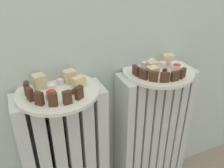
# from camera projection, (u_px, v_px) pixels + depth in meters

# --- Properties ---
(radiator_left) EXTENTS (0.32, 0.12, 0.65)m
(radiator_left) POSITION_uv_depth(u_px,v_px,m) (67.00, 165.00, 0.94)
(radiator_left) COLOR silver
(radiator_left) RESTS_ON ground_plane
(radiator_right) EXTENTS (0.32, 0.12, 0.65)m
(radiator_right) POSITION_uv_depth(u_px,v_px,m) (151.00, 138.00, 1.08)
(radiator_right) COLOR silver
(radiator_right) RESTS_ON ground_plane
(plate_left) EXTENTS (0.27, 0.27, 0.01)m
(plate_left) POSITION_uv_depth(u_px,v_px,m) (58.00, 92.00, 0.78)
(plate_left) COLOR silver
(plate_left) RESTS_ON radiator_left
(plate_right) EXTENTS (0.27, 0.27, 0.01)m
(plate_right) POSITION_uv_depth(u_px,v_px,m) (158.00, 71.00, 0.92)
(plate_right) COLOR silver
(plate_right) RESTS_ON radiator_right
(dark_cake_slice_left_0) EXTENTS (0.02, 0.03, 0.04)m
(dark_cake_slice_left_0) POSITION_uv_depth(u_px,v_px,m) (27.00, 88.00, 0.75)
(dark_cake_slice_left_0) COLOR #472B19
(dark_cake_slice_left_0) RESTS_ON plate_left
(dark_cake_slice_left_1) EXTENTS (0.02, 0.03, 0.04)m
(dark_cake_slice_left_1) POSITION_uv_depth(u_px,v_px,m) (30.00, 94.00, 0.72)
(dark_cake_slice_left_1) COLOR #472B19
(dark_cake_slice_left_1) RESTS_ON plate_left
(dark_cake_slice_left_2) EXTENTS (0.03, 0.03, 0.04)m
(dark_cake_slice_left_2) POSITION_uv_depth(u_px,v_px,m) (39.00, 99.00, 0.69)
(dark_cake_slice_left_2) COLOR #472B19
(dark_cake_slice_left_2) RESTS_ON plate_left
(dark_cake_slice_left_3) EXTENTS (0.03, 0.02, 0.04)m
(dark_cake_slice_left_3) POSITION_uv_depth(u_px,v_px,m) (53.00, 100.00, 0.69)
(dark_cake_slice_left_3) COLOR #472B19
(dark_cake_slice_left_3) RESTS_ON plate_left
(dark_cake_slice_left_4) EXTENTS (0.03, 0.02, 0.04)m
(dark_cake_slice_left_4) POSITION_uv_depth(u_px,v_px,m) (67.00, 98.00, 0.70)
(dark_cake_slice_left_4) COLOR #472B19
(dark_cake_slice_left_4) RESTS_ON plate_left
(dark_cake_slice_left_5) EXTENTS (0.03, 0.03, 0.04)m
(dark_cake_slice_left_5) POSITION_uv_depth(u_px,v_px,m) (79.00, 93.00, 0.72)
(dark_cake_slice_left_5) COLOR #472B19
(dark_cake_slice_left_5) RESTS_ON plate_left
(marble_cake_slice_left_0) EXTENTS (0.05, 0.04, 0.04)m
(marble_cake_slice_left_0) POSITION_uv_depth(u_px,v_px,m) (79.00, 82.00, 0.79)
(marble_cake_slice_left_0) COLOR beige
(marble_cake_slice_left_0) RESTS_ON plate_left
(marble_cake_slice_left_1) EXTENTS (0.05, 0.04, 0.04)m
(marble_cake_slice_left_1) POSITION_uv_depth(u_px,v_px,m) (70.00, 76.00, 0.82)
(marble_cake_slice_left_1) COLOR beige
(marble_cake_slice_left_1) RESTS_ON plate_left
(marble_cake_slice_left_2) EXTENTS (0.04, 0.05, 0.05)m
(marble_cake_slice_left_2) POSITION_uv_depth(u_px,v_px,m) (39.00, 81.00, 0.78)
(marble_cake_slice_left_2) COLOR beige
(marble_cake_slice_left_2) RESTS_ON plate_left
(turkish_delight_left_0) EXTENTS (0.03, 0.03, 0.02)m
(turkish_delight_left_0) POSITION_uv_depth(u_px,v_px,m) (52.00, 87.00, 0.78)
(turkish_delight_left_0) COLOR white
(turkish_delight_left_0) RESTS_ON plate_left
(turkish_delight_left_1) EXTENTS (0.03, 0.03, 0.02)m
(turkish_delight_left_1) POSITION_uv_depth(u_px,v_px,m) (60.00, 82.00, 0.81)
(turkish_delight_left_1) COLOR white
(turkish_delight_left_1) RESTS_ON plate_left
(medjool_date_left_0) EXTENTS (0.03, 0.03, 0.01)m
(medjool_date_left_0) POSITION_uv_depth(u_px,v_px,m) (73.00, 91.00, 0.76)
(medjool_date_left_0) COLOR #3D1E0F
(medjool_date_left_0) RESTS_ON plate_left
(medjool_date_left_1) EXTENTS (0.02, 0.03, 0.01)m
(medjool_date_left_1) POSITION_uv_depth(u_px,v_px,m) (47.00, 78.00, 0.84)
(medjool_date_left_1) COLOR #3D1E0F
(medjool_date_left_1) RESTS_ON plate_left
(jam_bowl_left) EXTENTS (0.04, 0.04, 0.02)m
(jam_bowl_left) POSITION_uv_depth(u_px,v_px,m) (51.00, 94.00, 0.73)
(jam_bowl_left) COLOR white
(jam_bowl_left) RESTS_ON plate_left
(dark_cake_slice_right_0) EXTENTS (0.01, 0.03, 0.04)m
(dark_cake_slice_right_0) POSITION_uv_depth(u_px,v_px,m) (136.00, 71.00, 0.87)
(dark_cake_slice_right_0) COLOR #472B19
(dark_cake_slice_right_0) RESTS_ON plate_right
(dark_cake_slice_right_1) EXTENTS (0.03, 0.03, 0.04)m
(dark_cake_slice_right_1) POSITION_uv_depth(u_px,v_px,m) (143.00, 74.00, 0.84)
(dark_cake_slice_right_1) COLOR #472B19
(dark_cake_slice_right_1) RESTS_ON plate_right
(dark_cake_slice_right_2) EXTENTS (0.03, 0.03, 0.04)m
(dark_cake_slice_right_2) POSITION_uv_depth(u_px,v_px,m) (154.00, 77.00, 0.83)
(dark_cake_slice_right_2) COLOR #472B19
(dark_cake_slice_right_2) RESTS_ON plate_right
(dark_cake_slice_right_3) EXTENTS (0.03, 0.02, 0.04)m
(dark_cake_slice_right_3) POSITION_uv_depth(u_px,v_px,m) (165.00, 77.00, 0.82)
(dark_cake_slice_right_3) COLOR #472B19
(dark_cake_slice_right_3) RESTS_ON plate_right
(dark_cake_slice_right_4) EXTENTS (0.03, 0.01, 0.04)m
(dark_cake_slice_right_4) POSITION_uv_depth(u_px,v_px,m) (175.00, 76.00, 0.83)
(dark_cake_slice_right_4) COLOR #472B19
(dark_cake_slice_right_4) RESTS_ON plate_right
(dark_cake_slice_right_5) EXTENTS (0.03, 0.02, 0.04)m
(dark_cake_slice_right_5) POSITION_uv_depth(u_px,v_px,m) (182.00, 73.00, 0.85)
(dark_cake_slice_right_5) COLOR #472B19
(dark_cake_slice_right_5) RESTS_ON plate_right
(marble_cake_slice_right_0) EXTENTS (0.05, 0.04, 0.04)m
(marble_cake_slice_right_0) POSITION_uv_depth(u_px,v_px,m) (168.00, 60.00, 0.95)
(marble_cake_slice_right_0) COLOR beige
(marble_cake_slice_right_0) RESTS_ON plate_right
(marble_cake_slice_right_1) EXTENTS (0.04, 0.04, 0.04)m
(marble_cake_slice_right_1) POSITION_uv_depth(u_px,v_px,m) (152.00, 66.00, 0.90)
(marble_cake_slice_right_1) COLOR beige
(marble_cake_slice_right_1) RESTS_ON plate_right
(marble_cake_slice_right_2) EXTENTS (0.04, 0.04, 0.04)m
(marble_cake_slice_right_2) POSITION_uv_depth(u_px,v_px,m) (153.00, 72.00, 0.86)
(marble_cake_slice_right_2) COLOR beige
(marble_cake_slice_right_2) RESTS_ON plate_right
(turkish_delight_right_0) EXTENTS (0.03, 0.03, 0.02)m
(turkish_delight_right_0) POSITION_uv_depth(u_px,v_px,m) (145.00, 65.00, 0.93)
(turkish_delight_right_0) COLOR white
(turkish_delight_right_0) RESTS_ON plate_right
(turkish_delight_right_1) EXTENTS (0.02, 0.02, 0.02)m
(turkish_delight_right_1) POSITION_uv_depth(u_px,v_px,m) (152.00, 61.00, 0.97)
(turkish_delight_right_1) COLOR white
(turkish_delight_right_1) RESTS_ON plate_right
(turkish_delight_right_2) EXTENTS (0.03, 0.03, 0.02)m
(turkish_delight_right_2) POSITION_uv_depth(u_px,v_px,m) (173.00, 65.00, 0.93)
(turkish_delight_right_2) COLOR white
(turkish_delight_right_2) RESTS_ON plate_right
(turkish_delight_right_3) EXTENTS (0.03, 0.03, 0.02)m
(turkish_delight_right_3) POSITION_uv_depth(u_px,v_px,m) (163.00, 65.00, 0.93)
(turkish_delight_right_3) COLOR white
(turkish_delight_right_3) RESTS_ON plate_right
(medjool_date_right_0) EXTENTS (0.02, 0.03, 0.02)m
(medjool_date_right_0) POSITION_uv_depth(u_px,v_px,m) (138.00, 68.00, 0.91)
(medjool_date_right_0) COLOR #3D1E0F
(medjool_date_right_0) RESTS_ON plate_right
(medjool_date_right_1) EXTENTS (0.03, 0.02, 0.02)m
(medjool_date_right_1) POSITION_uv_depth(u_px,v_px,m) (165.00, 70.00, 0.90)
(medjool_date_right_1) COLOR #3D1E0F
(medjool_date_right_1) RESTS_ON plate_right
(jam_bowl_right) EXTENTS (0.04, 0.04, 0.03)m
(jam_bowl_right) POSITION_uv_depth(u_px,v_px,m) (176.00, 68.00, 0.90)
(jam_bowl_right) COLOR white
(jam_bowl_right) RESTS_ON plate_right
(fork) EXTENTS (0.05, 0.09, 0.00)m
(fork) POSITION_uv_depth(u_px,v_px,m) (163.00, 74.00, 0.88)
(fork) COLOR #B7B7BC
(fork) RESTS_ON plate_right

